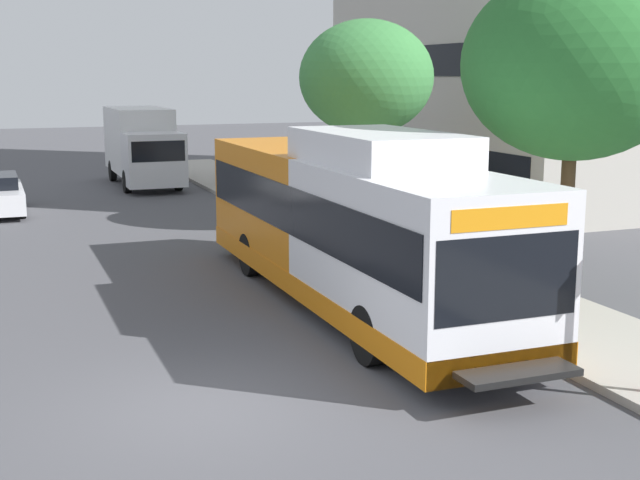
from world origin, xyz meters
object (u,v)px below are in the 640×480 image
at_px(street_tree_mid_block, 366,78).
at_px(box_truck_background, 142,144).
at_px(transit_bus, 349,224).
at_px(street_tree_near_stop, 574,65).

relative_size(street_tree_mid_block, box_truck_background, 0.88).
bearing_deg(transit_bus, street_tree_mid_block, 63.62).
bearing_deg(street_tree_near_stop, street_tree_mid_block, 89.51).
xyz_separation_m(transit_bus, box_truck_background, (-0.60, 20.96, 0.04)).
distance_m(street_tree_mid_block, box_truck_background, 14.07).
bearing_deg(transit_bus, box_truck_background, 91.64).
xyz_separation_m(street_tree_near_stop, street_tree_mid_block, (0.08, 9.86, -0.28)).
xyz_separation_m(street_tree_near_stop, box_truck_background, (-4.46, 22.88, -3.12)).
relative_size(street_tree_near_stop, box_truck_background, 0.94).
bearing_deg(box_truck_background, street_tree_near_stop, -78.97).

